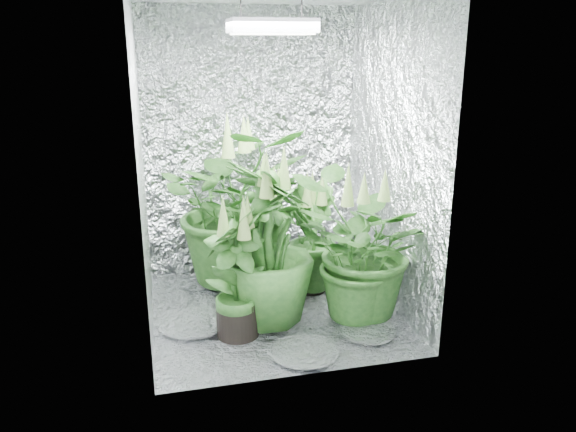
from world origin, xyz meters
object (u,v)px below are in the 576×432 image
Objects in this scene: plant_e at (363,249)px; plant_f at (236,274)px; grow_lamp at (272,27)px; plant_d at (268,246)px; plant_b at (269,242)px; plant_c at (309,239)px; plant_a at (233,205)px; circulation_fan at (330,250)px.

plant_e reaches higher than plant_f.
plant_e is at bearing -26.98° from grow_lamp.
grow_lamp is 1.31m from plant_d.
plant_e is (0.52, -0.26, -1.33)m from grow_lamp.
plant_d is at bearing -113.60° from grow_lamp.
plant_b is at bearing 90.29° from grow_lamp.
plant_c is (0.32, 0.14, -0.05)m from plant_b.
plant_a is 0.47m from plant_b.
circulation_fan is (0.08, 0.89, -0.34)m from plant_e.
plant_b is at bearing 76.61° from plant_d.
grow_lamp is 1.38× the size of circulation_fan.
grow_lamp is 0.55× the size of plant_f.
plant_f reaches higher than circulation_fan.
plant_b is 0.87× the size of plant_e.
circulation_fan is (0.78, 0.08, -0.45)m from plant_a.
plant_e is 1.24× the size of plant_f.
plant_d reaches higher than circulation_fan.
grow_lamp reaches higher than plant_a.
plant_c is 0.50m from circulation_fan.
plant_c is 0.76× the size of plant_d.
plant_d is at bearing -103.39° from plant_b.
plant_d is (-0.07, -0.17, -1.30)m from grow_lamp.
plant_a is (-0.19, 0.54, -1.22)m from grow_lamp.
plant_d is 1.26× the size of plant_f.
plant_a is 1.13× the size of plant_e.
plant_b is (0.19, -0.40, -0.16)m from plant_a.
grow_lamp is at bearing -89.71° from plant_b.
plant_e is 0.95m from circulation_fan.
plant_d reaches higher than plant_f.
plant_a is 0.85m from plant_f.
plant_a is 1.08m from plant_e.
plant_a reaches higher than circulation_fan.
plant_f is (-0.10, -0.82, -0.20)m from plant_a.
grow_lamp is at bearing 153.02° from plant_e.
plant_f is at bearing -137.83° from plant_c.
grow_lamp reaches higher than plant_f.
plant_b is 2.70× the size of circulation_fan.
plant_d reaches higher than plant_b.
plant_a reaches higher than plant_f.
plant_f is (-0.29, -0.41, -0.03)m from plant_b.
plant_a reaches higher than plant_d.
plant_b reaches higher than plant_f.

